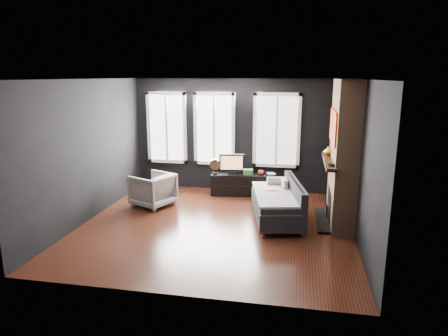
% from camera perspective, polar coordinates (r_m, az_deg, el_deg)
% --- Properties ---
extents(floor, '(5.00, 5.00, 0.00)m').
position_cam_1_polar(floor, '(7.61, -1.17, -8.20)').
color(floor, black).
rests_on(floor, ground).
extents(ceiling, '(5.00, 5.00, 0.00)m').
position_cam_1_polar(ceiling, '(7.09, -1.28, 12.59)').
color(ceiling, white).
rests_on(ceiling, ground).
extents(wall_back, '(5.00, 0.02, 2.70)m').
position_cam_1_polar(wall_back, '(9.65, 1.86, 4.66)').
color(wall_back, black).
rests_on(wall_back, ground).
extents(wall_left, '(0.02, 5.00, 2.70)m').
position_cam_1_polar(wall_left, '(8.11, -18.78, 2.37)').
color(wall_left, black).
rests_on(wall_left, ground).
extents(wall_right, '(0.02, 5.00, 2.70)m').
position_cam_1_polar(wall_right, '(7.15, 18.78, 1.00)').
color(wall_right, black).
rests_on(wall_right, ground).
extents(windows, '(4.00, 0.16, 1.76)m').
position_cam_1_polar(windows, '(9.60, -0.84, 10.80)').
color(windows, white).
rests_on(windows, wall_back).
extents(fireplace, '(0.70, 1.62, 2.70)m').
position_cam_1_polar(fireplace, '(7.71, 16.72, 1.98)').
color(fireplace, '#93724C').
rests_on(fireplace, floor).
extents(sofa, '(1.26, 1.99, 0.79)m').
position_cam_1_polar(sofa, '(7.81, 7.53, -4.65)').
color(sofa, '#252528').
rests_on(sofa, floor).
extents(stripe_pillow, '(0.15, 0.33, 0.32)m').
position_cam_1_polar(stripe_pillow, '(8.16, 8.61, -2.63)').
color(stripe_pillow, gray).
rests_on(stripe_pillow, sofa).
extents(armchair, '(0.97, 1.00, 0.79)m').
position_cam_1_polar(armchair, '(8.73, -10.15, -2.85)').
color(armchair, white).
rests_on(armchair, floor).
extents(media_console, '(1.50, 0.60, 0.50)m').
position_cam_1_polar(media_console, '(9.46, 2.63, -2.32)').
color(media_console, black).
rests_on(media_console, floor).
extents(monitor, '(0.61, 0.22, 0.53)m').
position_cam_1_polar(monitor, '(9.37, 1.11, 0.79)').
color(monitor, black).
rests_on(monitor, media_console).
extents(desk_fan, '(0.28, 0.28, 0.36)m').
position_cam_1_polar(desk_fan, '(9.37, -1.27, 0.25)').
color(desk_fan, '#999999').
rests_on(desk_fan, media_console).
extents(mug, '(0.13, 0.10, 0.13)m').
position_cam_1_polar(mug, '(9.35, 5.30, -0.54)').
color(mug, '#F94B28').
rests_on(mug, media_console).
extents(book, '(0.18, 0.07, 0.24)m').
position_cam_1_polar(book, '(9.40, 6.26, -0.15)').
color(book, '#C5B299').
rests_on(book, media_console).
extents(storage_box, '(0.24, 0.17, 0.12)m').
position_cam_1_polar(storage_box, '(9.33, 3.46, -0.56)').
color(storage_box, '#307430').
rests_on(storage_box, media_console).
extents(mantel_vase, '(0.18, 0.18, 0.17)m').
position_cam_1_polar(mantel_vase, '(8.13, 14.65, 2.41)').
color(mantel_vase, '#C48421').
rests_on(mantel_vase, fireplace).
extents(mantel_clock, '(0.16, 0.16, 0.04)m').
position_cam_1_polar(mantel_clock, '(7.17, 15.11, 0.46)').
color(mantel_clock, black).
rests_on(mantel_clock, fireplace).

